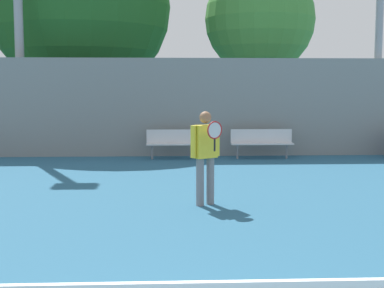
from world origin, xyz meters
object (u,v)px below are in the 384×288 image
object	(u,v)px
tree_green_tall	(260,20)
tree_dark_dense	(81,7)
bench_courtside_far	(262,140)
bench_adjacent_court	(175,141)
tennis_player	(206,152)

from	to	relation	value
tree_green_tall	tree_dark_dense	distance (m)	6.77
bench_courtside_far	tree_dark_dense	world-z (taller)	tree_dark_dense
bench_courtside_far	tree_green_tall	xyz separation A→B (m)	(0.62, 4.25, 4.06)
bench_courtside_far	bench_adjacent_court	bearing A→B (deg)	-179.99
bench_courtside_far	tennis_player	bearing A→B (deg)	-108.49
tennis_player	bench_courtside_far	distance (m)	6.74
bench_courtside_far	tree_dark_dense	bearing A→B (deg)	140.05
tennis_player	bench_adjacent_court	distance (m)	6.41
bench_courtside_far	bench_adjacent_court	world-z (taller)	same
bench_courtside_far	tree_green_tall	distance (m)	5.91
tree_green_tall	tree_dark_dense	xyz separation A→B (m)	(-6.69, 0.84, 0.57)
tree_green_tall	tree_dark_dense	size ratio (longest dim) A/B	0.78
tennis_player	tree_dark_dense	size ratio (longest dim) A/B	0.20
tennis_player	tree_green_tall	xyz separation A→B (m)	(2.75, 10.63, 3.64)
bench_adjacent_court	tree_dark_dense	xyz separation A→B (m)	(-3.47, 5.09, 4.63)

